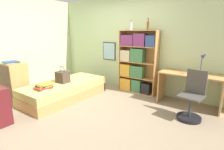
{
  "coord_description": "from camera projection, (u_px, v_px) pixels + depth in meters",
  "views": [
    {
      "loc": [
        2.69,
        -2.68,
        1.63
      ],
      "look_at": [
        0.63,
        0.21,
        0.75
      ],
      "focal_mm": 28.0,
      "sensor_mm": 36.0,
      "label": 1
    }
  ],
  "objects": [
    {
      "name": "wall_back",
      "position": [
        124.0,
        44.0,
        5.04
      ],
      "size": [
        10.0,
        0.09,
        2.6
      ],
      "color": "beige",
      "rests_on": "ground_plane"
    },
    {
      "name": "book_stack_on_bed",
      "position": [
        44.0,
        86.0,
        3.81
      ],
      "size": [
        0.31,
        0.39,
        0.12
      ],
      "color": "beige",
      "rests_on": "bed"
    },
    {
      "name": "dresser",
      "position": [
        14.0,
        81.0,
        4.28
      ],
      "size": [
        0.64,
        0.46,
        0.91
      ],
      "color": "tan",
      "rests_on": "ground_plane"
    },
    {
      "name": "magazine_pile_on_dresser",
      "position": [
        11.0,
        62.0,
        4.11
      ],
      "size": [
        0.32,
        0.39,
        0.05
      ],
      "color": "#334C84",
      "rests_on": "dresser"
    },
    {
      "name": "desk",
      "position": [
        190.0,
        83.0,
        3.87
      ],
      "size": [
        1.31,
        0.55,
        0.74
      ],
      "color": "tan",
      "rests_on": "ground_plane"
    },
    {
      "name": "ground_plane",
      "position": [
        85.0,
        104.0,
        4.03
      ],
      "size": [
        14.0,
        14.0,
        0.0
      ],
      "primitive_type": "plane",
      "color": "gray"
    },
    {
      "name": "wall_left",
      "position": [
        25.0,
        44.0,
        5.01
      ],
      "size": [
        0.06,
        10.0,
        2.6
      ],
      "color": "beige",
      "rests_on": "ground_plane"
    },
    {
      "name": "desk_chair",
      "position": [
        191.0,
        103.0,
        3.31
      ],
      "size": [
        0.46,
        0.47,
        0.94
      ],
      "color": "black",
      "rests_on": "ground_plane"
    },
    {
      "name": "handbag",
      "position": [
        63.0,
        77.0,
        4.29
      ],
      "size": [
        0.3,
        0.23,
        0.41
      ],
      "color": "#47382D",
      "rests_on": "bed"
    },
    {
      "name": "bottle_brown",
      "position": [
        148.0,
        25.0,
        4.29
      ],
      "size": [
        0.06,
        0.06,
        0.29
      ],
      "color": "brown",
      "rests_on": "bookcase"
    },
    {
      "name": "desk_lamp",
      "position": [
        203.0,
        60.0,
        3.62
      ],
      "size": [
        0.15,
        0.1,
        0.48
      ],
      "color": "navy",
      "rests_on": "desk"
    },
    {
      "name": "bottle_green",
      "position": [
        131.0,
        26.0,
        4.56
      ],
      "size": [
        0.07,
        0.07,
        0.25
      ],
      "color": "#B7BCC1",
      "rests_on": "bookcase"
    },
    {
      "name": "bookcase",
      "position": [
        135.0,
        63.0,
        4.72
      ],
      "size": [
        1.05,
        0.28,
        1.67
      ],
      "color": "tan",
      "rests_on": "ground_plane"
    },
    {
      "name": "bed",
      "position": [
        65.0,
        90.0,
        4.39
      ],
      "size": [
        0.96,
        2.08,
        0.41
      ],
      "color": "tan",
      "rests_on": "ground_plane"
    }
  ]
}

